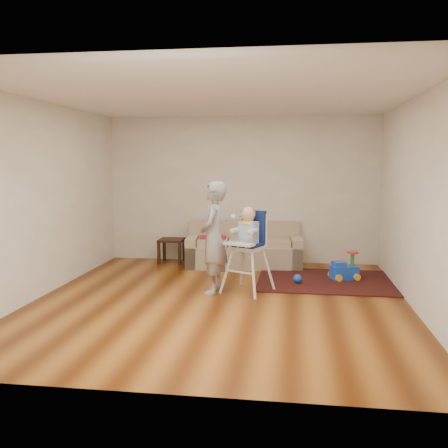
# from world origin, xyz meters

# --- Properties ---
(ground) EXTENTS (5.50, 5.50, 0.00)m
(ground) POSITION_xyz_m (0.00, 0.00, 0.00)
(ground) COLOR #4D2006
(ground) RESTS_ON ground
(room_envelope) EXTENTS (5.04, 5.52, 2.72)m
(room_envelope) POSITION_xyz_m (0.00, 0.53, 1.88)
(room_envelope) COLOR beige
(room_envelope) RESTS_ON ground
(sofa) EXTENTS (2.10, 1.01, 0.79)m
(sofa) POSITION_xyz_m (0.09, 2.30, 0.39)
(sofa) COLOR tan
(sofa) RESTS_ON ground
(side_table) EXTENTS (0.45, 0.45, 0.45)m
(side_table) POSITION_xyz_m (-1.27, 2.43, 0.22)
(side_table) COLOR black
(side_table) RESTS_ON ground
(area_rug) EXTENTS (2.25, 1.69, 0.02)m
(area_rug) POSITION_xyz_m (1.55, 1.34, 0.01)
(area_rug) COLOR black
(area_rug) RESTS_ON ground
(ride_on_toy) EXTENTS (0.48, 0.41, 0.44)m
(ride_on_toy) POSITION_xyz_m (1.78, 1.46, 0.24)
(ride_on_toy) COLOR blue
(ride_on_toy) RESTS_ON area_rug
(toy_ball) EXTENTS (0.14, 0.14, 0.14)m
(toy_ball) POSITION_xyz_m (1.05, 1.09, 0.09)
(toy_ball) COLOR blue
(toy_ball) RESTS_ON area_rug
(high_chair) EXTENTS (0.76, 0.76, 1.24)m
(high_chair) POSITION_xyz_m (0.33, 0.53, 0.60)
(high_chair) COLOR silver
(high_chair) RESTS_ON ground
(adult) EXTENTS (0.41, 0.60, 1.60)m
(adult) POSITION_xyz_m (-0.16, 0.43, 0.80)
(adult) COLOR gray
(adult) RESTS_ON ground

